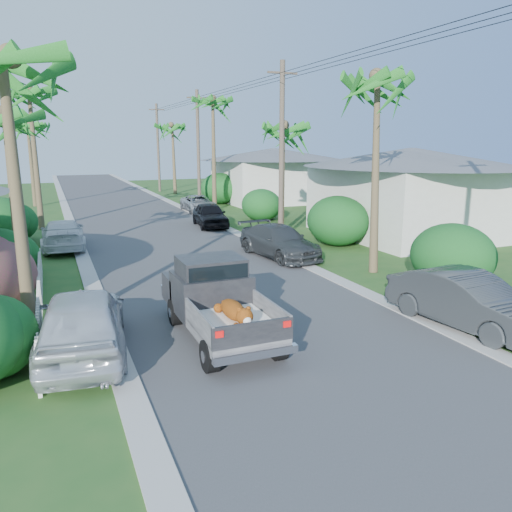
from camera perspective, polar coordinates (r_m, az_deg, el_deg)
name	(u,v)px	position (r m, az deg, el deg)	size (l,w,h in m)	color
ground	(302,351)	(12.70, 5.23, -10.78)	(120.00, 120.00, 0.00)	#234F1D
road	(135,217)	(36.03, -13.68, 4.39)	(8.00, 100.00, 0.02)	#38383A
curb_left	(70,220)	(35.63, -20.53, 3.88)	(0.60, 100.00, 0.06)	#A5A39E
curb_right	(194,213)	(36.94, -7.07, 4.89)	(0.60, 100.00, 0.06)	#A5A39E
pickup_truck	(215,297)	(13.50, -4.75, -4.74)	(1.98, 5.12, 2.06)	black
parked_car_rn	(467,301)	(15.09, 23.00, -4.79)	(1.63, 4.68, 1.54)	#333638
parked_car_rm	(279,242)	(22.51, 2.66, 1.63)	(1.98, 4.87, 1.41)	#333739
parked_car_rf	(210,215)	(30.87, -5.28, 4.68)	(1.71, 4.24, 1.45)	black
parked_car_rd	(198,204)	(37.83, -6.61, 5.95)	(1.98, 4.29, 1.19)	#A5A8AC
parked_car_ln	(82,322)	(12.85, -19.23, -7.12)	(2.00, 4.97, 1.69)	silver
parked_car_lf	(63,235)	(25.96, -21.21, 2.28)	(1.98, 4.87, 1.41)	silver
palm_l_a	(2,58)	(13.40, -27.03, 19.49)	(4.40, 4.40, 8.20)	brown
palm_l_b	(4,114)	(22.31, -26.84, 14.26)	(4.40, 4.40, 7.40)	brown
palm_l_c	(29,91)	(32.38, -24.54, 16.76)	(4.40, 4.40, 9.20)	brown
palm_l_d	(28,125)	(44.28, -24.65, 13.48)	(4.40, 4.40, 7.70)	brown
palm_r_a	(381,78)	(20.23, 14.05, 19.14)	(4.40, 4.40, 8.70)	brown
palm_r_b	(283,126)	(28.02, 3.06, 14.61)	(4.40, 4.40, 7.20)	brown
palm_r_c	(213,100)	(38.21, -4.97, 17.34)	(4.40, 4.40, 9.40)	brown
palm_r_d	(173,125)	(51.69, -9.52, 14.51)	(4.40, 4.40, 8.00)	brown
shrub_r_a	(452,256)	(19.05, 21.54, 0.04)	(2.80, 3.08, 2.30)	#12401A
shrub_r_b	(338,221)	(25.36, 9.32, 3.99)	(3.00, 3.30, 2.50)	#12401A
shrub_r_c	(261,205)	(33.17, 0.61, 5.87)	(2.60, 2.86, 2.10)	#12401A
shrub_r_d	(220,188)	(42.62, -4.13, 7.72)	(3.20, 3.52, 2.60)	#12401A
picket_fence	(40,298)	(16.41, -23.49, -4.45)	(0.10, 11.00, 1.00)	white
house_right_near	(409,195)	(29.08, 17.13, 6.64)	(8.00, 9.00, 4.80)	silver
house_right_far	(274,177)	(44.40, 2.06, 9.01)	(9.00, 8.00, 4.60)	silver
utility_pole_b	(282,152)	(25.77, 2.94, 11.76)	(1.60, 0.26, 9.00)	brown
utility_pole_c	(198,149)	(39.83, -6.61, 12.07)	(1.60, 0.26, 9.00)	brown
utility_pole_d	(158,147)	(54.40, -11.13, 12.10)	(1.60, 0.26, 9.00)	brown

